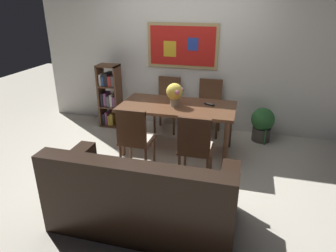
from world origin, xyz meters
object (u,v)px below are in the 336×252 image
at_px(dining_chair_far_left, 168,99).
at_px(dining_chair_near_right, 195,144).
at_px(leather_couch, 142,199).
at_px(potted_ivy, 262,123).
at_px(tv_remote, 209,104).
at_px(flower_vase, 175,93).
at_px(dining_chair_near_left, 135,136).
at_px(dining_chair_far_right, 209,103).
at_px(bookshelf, 110,97).
at_px(dining_table, 178,111).

relative_size(dining_chair_far_left, dining_chair_near_right, 1.00).
distance_m(leather_couch, potted_ivy, 2.66).
xyz_separation_m(leather_couch, tv_remote, (0.39, 1.80, 0.43)).
bearing_deg(leather_couch, potted_ivy, 63.54).
bearing_deg(dining_chair_far_left, flower_vase, -68.95).
bearing_deg(leather_couch, dining_chair_near_left, 114.56).
bearing_deg(dining_chair_near_right, dining_chair_far_right, 91.90).
height_order(dining_chair_far_left, tv_remote, dining_chair_far_left).
relative_size(flower_vase, tv_remote, 2.05).
distance_m(dining_chair_near_right, flower_vase, 0.98).
bearing_deg(tv_remote, dining_chair_near_right, -91.89).
xyz_separation_m(dining_chair_far_right, dining_chair_near_right, (0.05, -1.62, 0.00)).
relative_size(dining_chair_near_right, bookshelf, 0.82).
distance_m(dining_chair_near_left, bookshelf, 1.76).
relative_size(dining_chair_near_right, leather_couch, 0.51).
height_order(bookshelf, flower_vase, bookshelf).
bearing_deg(dining_chair_near_right, dining_table, 116.72).
xyz_separation_m(dining_chair_far_left, dining_chair_near_right, (0.76, -1.60, 0.00)).
relative_size(dining_chair_far_left, tv_remote, 5.78).
xyz_separation_m(dining_chair_far_left, leather_couch, (0.40, -2.48, -0.23)).
relative_size(dining_chair_far_left, bookshelf, 0.82).
bearing_deg(dining_chair_far_left, bookshelf, -173.34).
bearing_deg(flower_vase, dining_table, 32.63).
relative_size(dining_table, dining_chair_near_right, 1.80).
relative_size(dining_chair_far_left, dining_chair_near_left, 1.00).
relative_size(dining_table, dining_chair_near_left, 1.80).
xyz_separation_m(dining_chair_near_left, flower_vase, (0.34, 0.73, 0.38)).
relative_size(dining_chair_near_left, flower_vase, 2.83).
distance_m(dining_table, potted_ivy, 1.46).
distance_m(bookshelf, tv_remote, 1.92).
bearing_deg(dining_chair_far_right, leather_couch, -97.05).
bearing_deg(dining_chair_near_left, potted_ivy, 42.29).
height_order(dining_chair_near_left, flower_vase, flower_vase).
relative_size(dining_chair_far_left, dining_chair_far_right, 1.00).
bearing_deg(bookshelf, tv_remote, -16.99).
bearing_deg(leather_couch, tv_remote, 77.68).
xyz_separation_m(dining_chair_near_left, bookshelf, (-1.01, 1.43, -0.00)).
height_order(dining_chair_far_right, leather_couch, dining_chair_far_right).
bearing_deg(potted_ivy, dining_table, -150.30).
distance_m(potted_ivy, tv_remote, 1.08).
relative_size(potted_ivy, flower_vase, 1.82).
bearing_deg(dining_chair_far_left, tv_remote, -40.56).
height_order(dining_chair_near_right, leather_couch, dining_chair_near_right).
distance_m(dining_chair_far_left, tv_remote, 1.06).
distance_m(dining_chair_far_right, potted_ivy, 0.92).
bearing_deg(dining_chair_far_left, dining_chair_far_right, 1.38).
xyz_separation_m(dining_table, potted_ivy, (1.23, 0.70, -0.34)).
distance_m(leather_couch, bookshelf, 2.77).
xyz_separation_m(bookshelf, tv_remote, (1.83, -0.56, 0.21)).
bearing_deg(dining_chair_near_right, leather_couch, -112.57).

